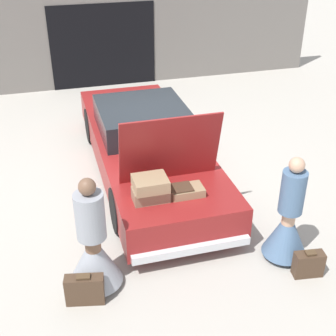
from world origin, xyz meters
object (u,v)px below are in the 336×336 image
car (146,146)px  suitcase_beside_left_person (85,290)px  person_left (93,250)px  suitcase_beside_right_person (308,264)px  person_right (288,224)px

car → suitcase_beside_left_person: bearing=-116.8°
car → person_left: bearing=-116.2°
car → suitcase_beside_right_person: car is taller
car → suitcase_beside_right_person: bearing=-66.0°
person_right → car: bearing=16.3°
suitcase_beside_left_person → person_right: bearing=2.6°
person_left → person_right: person_left is taller
person_left → suitcase_beside_left_person: 0.50m
suitcase_beside_left_person → suitcase_beside_right_person: 3.01m
car → person_right: bearing=-64.8°
car → person_left: (-1.34, -2.72, 0.02)m
person_left → suitcase_beside_right_person: person_left is taller
person_left → suitcase_beside_right_person: 2.90m
car → suitcase_beside_right_person: 3.64m
suitcase_beside_left_person → car: bearing=63.2°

